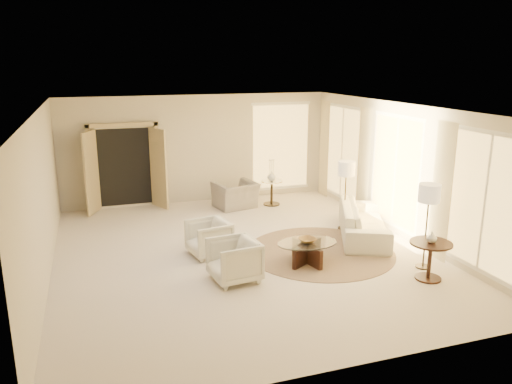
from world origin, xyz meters
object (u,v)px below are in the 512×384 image
object	(u,v)px
accent_chair	(236,191)
bowl	(307,240)
armchair_left	(209,236)
coffee_table	(307,250)
end_table	(430,254)
sofa	(364,221)
end_vase	(432,238)
side_vase	(272,176)
floor_lamp_near	(346,172)
armchair_right	(234,258)
side_table	(272,190)
floor_lamp_far	(429,197)

from	to	relation	value
accent_chair	bowl	distance (m)	3.92
armchair_left	coffee_table	size ratio (longest dim) A/B	0.51
accent_chair	end_table	xyz separation A→B (m)	(1.94, -5.21, 0.02)
sofa	armchair_left	world-z (taller)	armchair_left
end_vase	side_vase	size ratio (longest dim) A/B	0.75
floor_lamp_near	end_vase	size ratio (longest dim) A/B	8.32
sofa	bowl	size ratio (longest dim) A/B	7.33
armchair_right	floor_lamp_near	bearing A→B (deg)	113.99
armchair_right	accent_chair	bearing A→B (deg)	156.82
accent_chair	side_vase	world-z (taller)	side_vase
side_table	floor_lamp_near	xyz separation A→B (m)	(0.87, -2.32, 0.92)
end_table	end_vase	world-z (taller)	end_vase
armchair_right	armchair_left	bearing A→B (deg)	179.92
sofa	end_table	size ratio (longest dim) A/B	3.28
end_vase	side_vase	bearing A→B (deg)	100.71
coffee_table	side_table	world-z (taller)	side_table
end_vase	side_vase	xyz separation A→B (m)	(-0.98, 5.16, 0.01)
end_table	side_vase	world-z (taller)	side_vase
end_vase	floor_lamp_far	bearing A→B (deg)	63.35
bowl	end_table	bearing A→B (deg)	-37.31
accent_chair	floor_lamp_far	size ratio (longest dim) A/B	0.65
end_table	accent_chair	bearing A→B (deg)	110.39
coffee_table	bowl	distance (m)	0.19
floor_lamp_far	coffee_table	bearing A→B (deg)	156.45
armchair_left	side_vase	distance (m)	3.74
side_table	bowl	bearing A→B (deg)	-100.56
accent_chair	end_vase	bearing A→B (deg)	97.74
armchair_left	sofa	bearing A→B (deg)	79.44
side_vase	accent_chair	bearing A→B (deg)	177.16
bowl	coffee_table	bearing A→B (deg)	0.00
floor_lamp_near	side_vase	world-z (taller)	floor_lamp_near
armchair_left	end_table	size ratio (longest dim) A/B	1.06
coffee_table	side_table	bearing A→B (deg)	79.44
side_table	floor_lamp_far	distance (m)	4.95
end_vase	side_vase	distance (m)	5.25
bowl	side_vase	bearing A→B (deg)	79.44
side_table	sofa	bearing A→B (deg)	-70.78
side_table	coffee_table	bearing A→B (deg)	-100.56
sofa	end_vase	xyz separation A→B (m)	(-0.04, -2.26, 0.42)
floor_lamp_near	armchair_left	bearing A→B (deg)	-170.07
accent_chair	floor_lamp_far	bearing A→B (deg)	101.82
accent_chair	side_vase	bearing A→B (deg)	164.50
armchair_right	accent_chair	world-z (taller)	accent_chair
armchair_left	armchair_right	distance (m)	1.27
armchair_right	accent_chair	size ratio (longest dim) A/B	0.79
end_table	end_vase	bearing A→B (deg)	0.00
end_table	bowl	distance (m)	2.13
armchair_right	sofa	bearing A→B (deg)	104.36
side_vase	sofa	bearing A→B (deg)	-70.78
end_table	side_vase	bearing A→B (deg)	100.71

